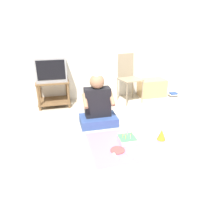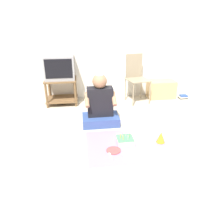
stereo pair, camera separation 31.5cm
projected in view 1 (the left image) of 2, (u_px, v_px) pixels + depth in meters
The scene contains 14 objects.
ground_plane at pixel (147, 136), 3.22m from camera, with size 16.00×16.00×0.00m, color #BCB29E.
wall_back at pixel (114, 36), 4.44m from camera, with size 6.40×0.06×2.55m.
tv_stand at pixel (53, 91), 4.27m from camera, with size 0.61×0.51×0.51m.
tv at pixel (51, 68), 4.10m from camera, with size 0.56×0.46×0.45m.
folding_chair at pixel (128, 75), 4.45m from camera, with size 0.49×0.49×0.96m.
cardboard_box_stack at pixel (152, 88), 4.84m from camera, with size 0.58×0.35×0.37m.
book_pile at pixel (173, 94), 4.89m from camera, with size 0.20×0.15×0.08m.
person_seated at pixel (98, 106), 3.49m from camera, with size 0.59×0.41×0.90m.
party_cloth at pixel (135, 143), 3.04m from camera, with size 1.26×0.89×0.01m.
birthday_cake at pixel (127, 140), 3.04m from camera, with size 0.23×0.23×0.15m.
party_hat_blue at pixel (162, 135), 3.09m from camera, with size 0.12×0.12×0.16m.
paper_plate at pixel (118, 150), 2.86m from camera, with size 0.19×0.19×0.01m.
plastic_spoon_near at pixel (115, 154), 2.77m from camera, with size 0.05×0.14×0.01m.
plastic_spoon_far at pixel (128, 154), 2.78m from camera, with size 0.05×0.14×0.01m.
Camera 1 is at (-1.21, -2.60, 1.59)m, focal length 35.00 mm.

